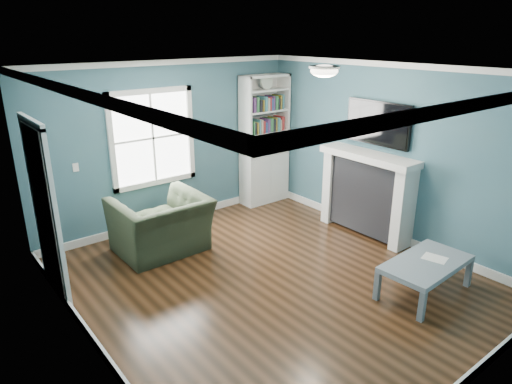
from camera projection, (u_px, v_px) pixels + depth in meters
floor at (271, 280)px, 5.82m from camera, size 5.00×5.00×0.00m
room_walls at (273, 160)px, 5.30m from camera, size 5.00×5.00×5.00m
trim at (272, 188)px, 5.41m from camera, size 4.50×5.00×2.60m
window at (153, 138)px, 7.00m from camera, size 1.40×0.06×1.50m
bookshelf at (264, 153)px, 8.25m from camera, size 0.90×0.35×2.31m
fireplace at (367, 195)px, 6.98m from camera, size 0.44×1.58×1.30m
tv at (378, 123)px, 6.69m from camera, size 0.06×1.10×0.65m
door at (44, 210)px, 5.19m from camera, size 0.12×0.98×2.17m
ceiling_fixture at (324, 70)px, 5.58m from camera, size 0.38×0.38×0.15m
light_switch at (76, 167)px, 6.38m from camera, size 0.08×0.01×0.12m
recliner at (160, 216)px, 6.41m from camera, size 1.25×0.82×1.08m
coffee_table at (426, 265)px, 5.42m from camera, size 1.19×0.69×0.42m
paper_sheet at (435, 258)px, 5.48m from camera, size 0.27×0.32×0.00m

